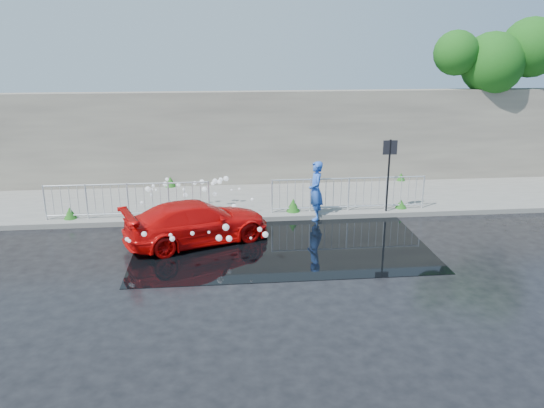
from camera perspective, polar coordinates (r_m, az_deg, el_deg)
The scene contains 13 objects.
ground at distance 13.95m, azimuth -0.67°, elevation -5.82°, with size 90.00×90.00×0.00m, color black.
pavement at distance 18.62m, azimuth -2.07°, elevation 0.38°, with size 30.00×4.00×0.15m, color #5E5F5A.
curb at distance 16.71m, azimuth -1.60°, elevation -1.57°, with size 30.00×0.25×0.16m, color #5E5F5A.
retaining_wall at distance 20.33m, azimuth -2.55°, elevation 7.10°, with size 30.00×0.60×3.50m, color #5F5850.
puddle at distance 14.91m, azimuth 0.90°, elevation -4.23°, with size 8.00×5.00×0.01m, color black.
sign_post at distance 17.17m, azimuth 12.48°, elevation 4.24°, with size 0.45×0.06×2.50m.
tree at distance 23.01m, azimuth 23.45°, elevation 14.32°, with size 5.01×2.42×6.35m.
railing_left at distance 17.05m, azimuth -15.24°, elevation 0.51°, with size 5.05×0.05×1.10m.
railing_right at distance 17.31m, azimuth 8.24°, elevation 1.19°, with size 5.05×0.05×1.10m.
weeds at distance 18.07m, azimuth -2.97°, elevation 0.69°, with size 12.17×3.93×0.43m.
water_spray at distance 16.11m, azimuth -7.43°, elevation 0.30°, with size 3.62×5.35×1.04m.
red_car at distance 14.95m, azimuth -8.03°, elevation -1.95°, with size 1.66×4.07×1.18m, color #C40807.
person at distance 16.69m, azimuth 4.73°, elevation 1.43°, with size 0.68×0.45×1.87m, color blue.
Camera 1 is at (-1.15, -12.79, 5.44)m, focal length 35.00 mm.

